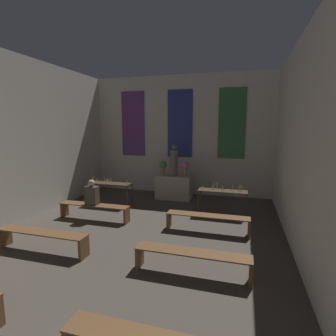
{
  "coord_description": "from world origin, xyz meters",
  "views": [
    {
      "loc": [
        2.5,
        1.11,
        2.73
      ],
      "look_at": [
        0.0,
        9.72,
        1.31
      ],
      "focal_mm": 28.0,
      "sensor_mm": 36.0,
      "label": 1
    }
  ],
  "objects_px": {
    "flower_vase_left": "(163,166)",
    "candle_rack_left": "(110,185)",
    "person_seated": "(92,194)",
    "candle_rack_right": "(223,193)",
    "altar": "(174,187)",
    "pew_back_left": "(94,208)",
    "pew_third_left": "(42,237)",
    "flower_vase_right": "(185,167)",
    "statue": "(174,161)",
    "pew_back_right": "(207,219)",
    "pew_third_right": "(192,258)"
  },
  "relations": [
    {
      "from": "flower_vase_left",
      "to": "pew_third_left",
      "type": "height_order",
      "value": "flower_vase_left"
    },
    {
      "from": "candle_rack_left",
      "to": "pew_back_right",
      "type": "distance_m",
      "value": 3.91
    },
    {
      "from": "flower_vase_right",
      "to": "pew_back_left",
      "type": "distance_m",
      "value": 3.66
    },
    {
      "from": "candle_rack_left",
      "to": "pew_third_right",
      "type": "height_order",
      "value": "candle_rack_left"
    },
    {
      "from": "candle_rack_right",
      "to": "pew_back_right",
      "type": "xyz_separation_m",
      "value": [
        -0.26,
        -1.48,
        -0.37
      ]
    },
    {
      "from": "flower_vase_left",
      "to": "pew_third_right",
      "type": "relative_size",
      "value": 0.26
    },
    {
      "from": "candle_rack_right",
      "to": "flower_vase_left",
      "type": "bearing_deg",
      "value": 149.46
    },
    {
      "from": "pew_back_right",
      "to": "statue",
      "type": "bearing_deg",
      "value": 120.22
    },
    {
      "from": "flower_vase_left",
      "to": "candle_rack_left",
      "type": "xyz_separation_m",
      "value": [
        -1.5,
        -1.39,
        -0.53
      ]
    },
    {
      "from": "candle_rack_right",
      "to": "pew_third_right",
      "type": "xyz_separation_m",
      "value": [
        -0.26,
        -3.57,
        -0.37
      ]
    },
    {
      "from": "candle_rack_left",
      "to": "person_seated",
      "type": "relative_size",
      "value": 2.01
    },
    {
      "from": "flower_vase_right",
      "to": "pew_third_right",
      "type": "relative_size",
      "value": 0.26
    },
    {
      "from": "candle_rack_right",
      "to": "pew_back_left",
      "type": "xyz_separation_m",
      "value": [
        -3.6,
        -1.48,
        -0.37
      ]
    },
    {
      "from": "candle_rack_right",
      "to": "pew_third_left",
      "type": "height_order",
      "value": "candle_rack_right"
    },
    {
      "from": "pew_third_right",
      "to": "pew_back_right",
      "type": "xyz_separation_m",
      "value": [
        0.0,
        2.1,
        0.0
      ]
    },
    {
      "from": "altar",
      "to": "pew_back_right",
      "type": "xyz_separation_m",
      "value": [
        1.67,
        -2.87,
        -0.11
      ]
    },
    {
      "from": "flower_vase_right",
      "to": "pew_third_left",
      "type": "bearing_deg",
      "value": -112.93
    },
    {
      "from": "altar",
      "to": "candle_rack_right",
      "type": "distance_m",
      "value": 2.39
    },
    {
      "from": "candle_rack_right",
      "to": "candle_rack_left",
      "type": "bearing_deg",
      "value": -179.96
    },
    {
      "from": "flower_vase_left",
      "to": "candle_rack_right",
      "type": "relative_size",
      "value": 0.37
    },
    {
      "from": "candle_rack_right",
      "to": "pew_third_right",
      "type": "bearing_deg",
      "value": -94.13
    },
    {
      "from": "altar",
      "to": "statue",
      "type": "xyz_separation_m",
      "value": [
        0.0,
        -0.0,
        0.99
      ]
    },
    {
      "from": "pew_third_right",
      "to": "person_seated",
      "type": "relative_size",
      "value": 2.9
    },
    {
      "from": "candle_rack_right",
      "to": "person_seated",
      "type": "xyz_separation_m",
      "value": [
        -3.66,
        -1.48,
        0.08
      ]
    },
    {
      "from": "pew_back_left",
      "to": "pew_back_right",
      "type": "bearing_deg",
      "value": 0.0
    },
    {
      "from": "pew_third_left",
      "to": "pew_back_right",
      "type": "distance_m",
      "value": 3.94
    },
    {
      "from": "altar",
      "to": "pew_third_left",
      "type": "distance_m",
      "value": 5.24
    },
    {
      "from": "altar",
      "to": "flower_vase_left",
      "type": "distance_m",
      "value": 0.9
    },
    {
      "from": "person_seated",
      "to": "candle_rack_left",
      "type": "bearing_deg",
      "value": 97.85
    },
    {
      "from": "altar",
      "to": "pew_back_left",
      "type": "bearing_deg",
      "value": -120.22
    },
    {
      "from": "pew_back_left",
      "to": "statue",
      "type": "bearing_deg",
      "value": 59.78
    },
    {
      "from": "altar",
      "to": "flower_vase_right",
      "type": "xyz_separation_m",
      "value": [
        0.43,
        -0.0,
        0.79
      ]
    },
    {
      "from": "statue",
      "to": "candle_rack_left",
      "type": "height_order",
      "value": "statue"
    },
    {
      "from": "person_seated",
      "to": "candle_rack_right",
      "type": "bearing_deg",
      "value": 21.98
    },
    {
      "from": "candle_rack_left",
      "to": "pew_back_left",
      "type": "distance_m",
      "value": 1.54
    },
    {
      "from": "candle_rack_right",
      "to": "pew_third_left",
      "type": "xyz_separation_m",
      "value": [
        -3.6,
        -3.57,
        -0.37
      ]
    },
    {
      "from": "pew_back_left",
      "to": "pew_back_right",
      "type": "xyz_separation_m",
      "value": [
        3.34,
        0.0,
        0.0
      ]
    },
    {
      "from": "candle_rack_left",
      "to": "pew_back_left",
      "type": "bearing_deg",
      "value": -79.9
    },
    {
      "from": "pew_third_left",
      "to": "flower_vase_right",
      "type": "bearing_deg",
      "value": 67.07
    },
    {
      "from": "pew_third_right",
      "to": "pew_back_right",
      "type": "height_order",
      "value": "same"
    },
    {
      "from": "statue",
      "to": "candle_rack_right",
      "type": "bearing_deg",
      "value": -35.81
    },
    {
      "from": "altar",
      "to": "statue",
      "type": "height_order",
      "value": "statue"
    },
    {
      "from": "pew_third_left",
      "to": "pew_back_left",
      "type": "relative_size",
      "value": 1.0
    },
    {
      "from": "candle_rack_right",
      "to": "statue",
      "type": "bearing_deg",
      "value": 144.19
    },
    {
      "from": "flower_vase_right",
      "to": "pew_back_left",
      "type": "xyz_separation_m",
      "value": [
        -2.1,
        -2.87,
        -0.9
      ]
    },
    {
      "from": "flower_vase_left",
      "to": "flower_vase_right",
      "type": "xyz_separation_m",
      "value": [
        0.86,
        0.0,
        0.0
      ]
    },
    {
      "from": "candle_rack_right",
      "to": "pew_back_left",
      "type": "height_order",
      "value": "candle_rack_right"
    },
    {
      "from": "altar",
      "to": "pew_back_right",
      "type": "height_order",
      "value": "altar"
    },
    {
      "from": "altar",
      "to": "pew_third_right",
      "type": "distance_m",
      "value": 5.24
    },
    {
      "from": "pew_back_left",
      "to": "person_seated",
      "type": "distance_m",
      "value": 0.45
    }
  ]
}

